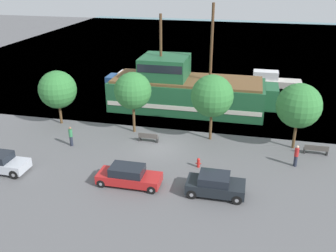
{
  "coord_description": "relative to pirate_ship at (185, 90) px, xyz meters",
  "views": [
    {
      "loc": [
        7.03,
        -27.84,
        14.35
      ],
      "look_at": [
        0.29,
        2.0,
        1.2
      ],
      "focal_mm": 40.0,
      "sensor_mm": 36.0,
      "label": 1
    }
  ],
  "objects": [
    {
      "name": "pedestrian_walking_far",
      "position": [
        -7.92,
        -11.14,
        -1.2
      ],
      "size": [
        0.32,
        0.32,
        1.77
      ],
      "color": "#232838",
      "rests_on": "ground_plane"
    },
    {
      "name": "bench_promenade_west",
      "position": [
        12.46,
        -8.22,
        -1.66
      ],
      "size": [
        1.89,
        0.45,
        0.85
      ],
      "color": "#4C4742",
      "rests_on": "ground_plane"
    },
    {
      "name": "tree_row_east",
      "position": [
        -11.17,
        -6.73,
        1.37
      ],
      "size": [
        3.61,
        3.61,
        5.28
      ],
      "color": "brown",
      "rests_on": "ground_plane"
    },
    {
      "name": "ground_plane",
      "position": [
        -0.4,
        -9.84,
        -2.1
      ],
      "size": [
        160.0,
        160.0,
        0.0
      ],
      "primitive_type": "plane",
      "color": "#5B5B5E"
    },
    {
      "name": "parked_car_curb_rear",
      "position": [
        4.98,
        -15.93,
        -1.35
      ],
      "size": [
        3.92,
        1.94,
        1.53
      ],
      "color": "black",
      "rests_on": "ground_plane"
    },
    {
      "name": "parked_car_curb_front",
      "position": [
        -1.11,
        -16.03,
        -1.39
      ],
      "size": [
        4.51,
        1.79,
        1.45
      ],
      "color": "#B21E1E",
      "rests_on": "ground_plane"
    },
    {
      "name": "water_surface",
      "position": [
        -0.4,
        34.16,
        -2.1
      ],
      "size": [
        80.0,
        80.0,
        0.0
      ],
      "primitive_type": "plane",
      "color": "slate",
      "rests_on": "ground"
    },
    {
      "name": "moored_boat_dockside",
      "position": [
        -8.36,
        8.32,
        -1.56
      ],
      "size": [
        7.63,
        2.47,
        1.42
      ],
      "color": "navy",
      "rests_on": "water_surface"
    },
    {
      "name": "pedestrian_walking_near",
      "position": [
        10.64,
        -10.64,
        -1.19
      ],
      "size": [
        0.32,
        0.32,
        1.78
      ],
      "color": "#232838",
      "rests_on": "ground_plane"
    },
    {
      "name": "bench_promenade_east",
      "position": [
        -1.64,
        -8.94,
        -1.66
      ],
      "size": [
        1.74,
        0.45,
        0.85
      ],
      "color": "#4C4742",
      "rests_on": "ground_plane"
    },
    {
      "name": "tree_row_west",
      "position": [
        10.74,
        -7.36,
        1.73
      ],
      "size": [
        3.69,
        3.69,
        5.68
      ],
      "color": "brown",
      "rests_on": "ground_plane"
    },
    {
      "name": "tree_row_mideast",
      "position": [
        -3.53,
        -7.08,
        1.9
      ],
      "size": [
        3.37,
        3.37,
        5.69
      ],
      "color": "brown",
      "rests_on": "ground_plane"
    },
    {
      "name": "moored_boat_outer",
      "position": [
        9.03,
        10.79,
        -1.41
      ],
      "size": [
        7.87,
        2.14,
        1.9
      ],
      "color": "#B7B2A8",
      "rests_on": "water_surface"
    },
    {
      "name": "fire_hydrant",
      "position": [
        3.34,
        -12.45,
        -1.69
      ],
      "size": [
        0.42,
        0.25,
        0.76
      ],
      "color": "red",
      "rests_on": "ground_plane"
    },
    {
      "name": "pirate_ship",
      "position": [
        0.0,
        0.0,
        0.0
      ],
      "size": [
        17.47,
        5.93,
        11.09
      ],
      "color": "#1E5633",
      "rests_on": "water_surface"
    },
    {
      "name": "tree_row_midwest",
      "position": [
        3.62,
        -7.17,
        1.97
      ],
      "size": [
        3.67,
        3.67,
        5.91
      ],
      "color": "brown",
      "rests_on": "ground_plane"
    }
  ]
}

